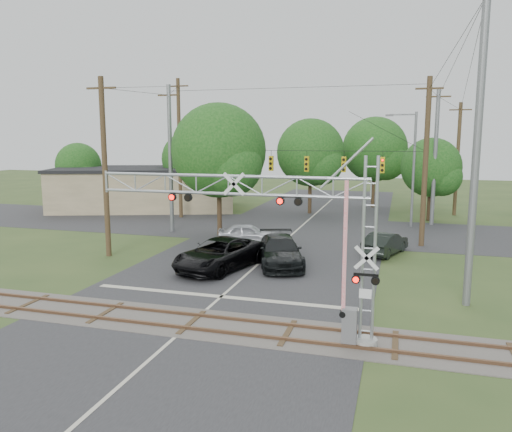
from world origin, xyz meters
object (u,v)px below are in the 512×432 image
(sedan_silver, at_px, (248,234))
(streetlight, at_px, (412,163))
(car_dark, at_px, (280,251))
(crossing_gantry, at_px, (281,226))
(pickup_black, at_px, (220,254))
(traffic_signal_span, at_px, (301,162))
(commercial_building, at_px, (146,188))

(sedan_silver, relative_size, streetlight, 0.44)
(car_dark, bearing_deg, crossing_gantry, -95.72)
(sedan_silver, height_order, streetlight, streetlight)
(car_dark, xyz_separation_m, streetlight, (7.46, 15.58, 4.49))
(crossing_gantry, relative_size, pickup_black, 1.73)
(traffic_signal_span, xyz_separation_m, pickup_black, (-2.76, -9.70, -4.85))
(car_dark, bearing_deg, streetlight, 45.19)
(commercial_building, bearing_deg, crossing_gantry, -72.86)
(traffic_signal_span, bearing_deg, crossing_gantry, -81.12)
(car_dark, xyz_separation_m, commercial_building, (-19.12, 19.13, 1.33))
(traffic_signal_span, distance_m, commercial_building, 22.13)
(crossing_gantry, relative_size, commercial_building, 0.53)
(traffic_signal_span, distance_m, sedan_silver, 6.53)
(sedan_silver, xyz_separation_m, commercial_building, (-15.53, 13.89, 1.46))
(car_dark, bearing_deg, sedan_silver, 105.22)
(pickup_black, relative_size, streetlight, 0.66)
(car_dark, distance_m, sedan_silver, 6.35)
(streetlight, bearing_deg, sedan_silver, -136.89)
(crossing_gantry, bearing_deg, pickup_black, 123.03)
(pickup_black, bearing_deg, car_dark, 44.85)
(traffic_signal_span, height_order, car_dark, traffic_signal_span)
(crossing_gantry, height_order, car_dark, crossing_gantry)
(traffic_signal_span, xyz_separation_m, car_dark, (0.36, -7.92, -4.86))
(commercial_building, relative_size, streetlight, 2.17)
(traffic_signal_span, bearing_deg, car_dark, -87.37)
(crossing_gantry, xyz_separation_m, commercial_building, (-21.62, 29.56, -2.11))
(traffic_signal_span, bearing_deg, sedan_silver, -140.20)
(pickup_black, xyz_separation_m, streetlight, (10.59, 17.36, 4.47))
(traffic_signal_span, height_order, sedan_silver, traffic_signal_span)
(sedan_silver, bearing_deg, commercial_building, 35.02)
(streetlight, bearing_deg, commercial_building, 172.40)
(pickup_black, relative_size, car_dark, 1.06)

